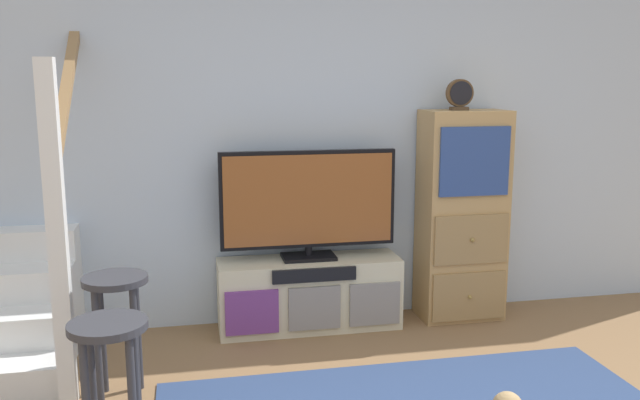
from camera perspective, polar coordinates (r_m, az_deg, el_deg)
back_wall at (r=4.66m, az=2.08°, el=6.21°), size 6.40×0.12×2.70m
media_console at (r=4.56m, az=-0.92°, el=-8.10°), size 1.24×0.38×0.49m
television at (r=4.43m, az=-1.00°, el=-0.15°), size 1.19×0.22×0.74m
side_cabinet at (r=4.76m, az=12.16°, el=-1.37°), size 0.58×0.38×1.48m
desk_clock at (r=4.63m, az=11.98°, el=8.89°), size 0.19×0.08×0.21m
staircase at (r=4.61m, az=-25.53°, el=-7.31°), size 1.00×1.36×2.20m
bar_stool_near at (r=3.08m, az=-17.71°, el=-12.91°), size 0.34×0.34×0.67m
bar_stool_far at (r=3.68m, az=-17.17°, el=-8.87°), size 0.34×0.34×0.68m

